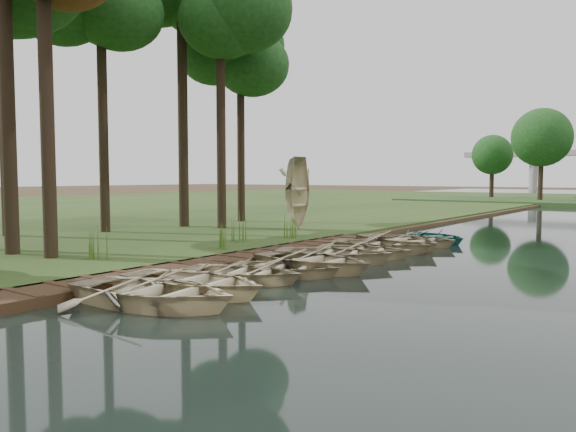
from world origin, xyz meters
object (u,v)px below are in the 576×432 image
Objects in this scene: rowboat_0 at (154,288)px; rowboat_2 at (243,270)px; rowboat_1 at (194,278)px; boardwalk at (234,261)px; stored_rowboat at (298,223)px.

rowboat_2 is (-0.29, 3.27, -0.07)m from rowboat_0.
rowboat_1 is (-0.19, 1.36, -0.02)m from rowboat_0.
rowboat_2 is (-0.11, 1.91, -0.06)m from rowboat_1.
rowboat_2 is at bearing -3.31° from rowboat_1.
rowboat_2 is at bearing -4.68° from rowboat_0.
rowboat_0 is (2.60, -5.47, 0.32)m from boardwalk.
rowboat_1 is 1.92m from rowboat_2.
boardwalk is 3.98× the size of rowboat_0.
rowboat_0 is at bearing -158.77° from stored_rowboat.
rowboat_1 reaches higher than boardwalk.
boardwalk is 4.85× the size of rowboat_2.
boardwalk is 3.20m from rowboat_2.
rowboat_0 is at bearing -178.80° from rowboat_1.
rowboat_2 reaches higher than boardwalk.
rowboat_1 is (2.41, -4.12, 0.30)m from boardwalk.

